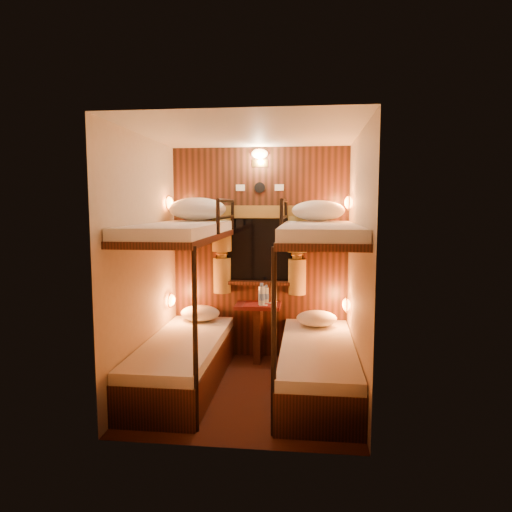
# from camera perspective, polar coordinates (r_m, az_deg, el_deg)

# --- Properties ---
(floor) EXTENTS (2.10, 2.10, 0.00)m
(floor) POSITION_cam_1_polar(r_m,az_deg,el_deg) (4.53, -0.95, -16.41)
(floor) COLOR #38160F
(floor) RESTS_ON ground
(ceiling) EXTENTS (2.10, 2.10, 0.00)m
(ceiling) POSITION_cam_1_polar(r_m,az_deg,el_deg) (4.23, -1.02, 15.18)
(ceiling) COLOR silver
(ceiling) RESTS_ON wall_back
(wall_back) EXTENTS (2.40, 0.00, 2.40)m
(wall_back) POSITION_cam_1_polar(r_m,az_deg,el_deg) (5.25, 0.50, 0.32)
(wall_back) COLOR #C6B293
(wall_back) RESTS_ON floor
(wall_front) EXTENTS (2.40, 0.00, 2.40)m
(wall_front) POSITION_cam_1_polar(r_m,az_deg,el_deg) (3.18, -3.43, -3.63)
(wall_front) COLOR #C6B293
(wall_front) RESTS_ON floor
(wall_left) EXTENTS (0.00, 2.40, 2.40)m
(wall_left) POSITION_cam_1_polar(r_m,az_deg,el_deg) (4.45, -13.85, -0.95)
(wall_left) COLOR #C6B293
(wall_left) RESTS_ON floor
(wall_right) EXTENTS (0.00, 2.40, 2.40)m
(wall_right) POSITION_cam_1_polar(r_m,az_deg,el_deg) (4.20, 12.67, -1.35)
(wall_right) COLOR #C6B293
(wall_right) RESTS_ON floor
(back_panel) EXTENTS (2.00, 0.03, 2.40)m
(back_panel) POSITION_cam_1_polar(r_m,az_deg,el_deg) (5.23, 0.48, 0.30)
(back_panel) COLOR black
(back_panel) RESTS_ON floor
(bunk_left) EXTENTS (0.72, 1.90, 1.82)m
(bunk_left) POSITION_cam_1_polar(r_m,az_deg,el_deg) (4.53, -9.10, -8.99)
(bunk_left) COLOR black
(bunk_left) RESTS_ON floor
(bunk_right) EXTENTS (0.72, 1.90, 1.82)m
(bunk_right) POSITION_cam_1_polar(r_m,az_deg,el_deg) (4.38, 7.71, -9.53)
(bunk_right) COLOR black
(bunk_right) RESTS_ON floor
(window) EXTENTS (1.00, 0.12, 0.79)m
(window) POSITION_cam_1_polar(r_m,az_deg,el_deg) (5.20, 0.45, 0.06)
(window) COLOR black
(window) RESTS_ON back_panel
(curtains) EXTENTS (1.10, 0.22, 1.00)m
(curtains) POSITION_cam_1_polar(r_m,az_deg,el_deg) (5.16, 0.41, 0.93)
(curtains) COLOR olive
(curtains) RESTS_ON back_panel
(back_fixtures) EXTENTS (0.54, 0.09, 0.48)m
(back_fixtures) POSITION_cam_1_polar(r_m,az_deg,el_deg) (5.19, 0.45, 11.82)
(back_fixtures) COLOR black
(back_fixtures) RESTS_ON back_panel
(reading_lamps) EXTENTS (2.00, 0.20, 1.25)m
(reading_lamps) POSITION_cam_1_polar(r_m,az_deg,el_deg) (4.90, 0.08, 0.36)
(reading_lamps) COLOR orange
(reading_lamps) RESTS_ON wall_left
(table) EXTENTS (0.50, 0.34, 0.66)m
(table) POSITION_cam_1_polar(r_m,az_deg,el_deg) (5.19, 0.26, -8.56)
(table) COLOR #551413
(table) RESTS_ON floor
(bottle_left) EXTENTS (0.07, 0.07, 0.25)m
(bottle_left) POSITION_cam_1_polar(r_m,az_deg,el_deg) (5.06, 0.70, -4.98)
(bottle_left) COLOR #99BFE5
(bottle_left) RESTS_ON table
(bottle_right) EXTENTS (0.06, 0.06, 0.21)m
(bottle_right) POSITION_cam_1_polar(r_m,az_deg,el_deg) (5.17, 1.28, -4.93)
(bottle_right) COLOR #99BFE5
(bottle_right) RESTS_ON table
(sachet_a) EXTENTS (0.09, 0.07, 0.01)m
(sachet_a) POSITION_cam_1_polar(r_m,az_deg,el_deg) (5.06, 0.96, -6.19)
(sachet_a) COLOR silver
(sachet_a) RESTS_ON table
(sachet_b) EXTENTS (0.08, 0.06, 0.01)m
(sachet_b) POSITION_cam_1_polar(r_m,az_deg,el_deg) (5.17, 1.92, -5.91)
(sachet_b) COLOR silver
(sachet_b) RESTS_ON table
(pillow_lower_left) EXTENTS (0.44, 0.32, 0.17)m
(pillow_lower_left) POSITION_cam_1_polar(r_m,az_deg,el_deg) (5.21, -6.99, -7.10)
(pillow_lower_left) COLOR silver
(pillow_lower_left) RESTS_ON bunk_left
(pillow_lower_right) EXTENTS (0.43, 0.31, 0.17)m
(pillow_lower_right) POSITION_cam_1_polar(r_m,az_deg,el_deg) (4.99, 7.58, -7.75)
(pillow_lower_right) COLOR silver
(pillow_lower_right) RESTS_ON bunk_right
(pillow_upper_left) EXTENTS (0.63, 0.45, 0.25)m
(pillow_upper_left) POSITION_cam_1_polar(r_m,az_deg,el_deg) (5.01, -7.34, 5.85)
(pillow_upper_left) COLOR silver
(pillow_upper_left) RESTS_ON bunk_left
(pillow_upper_right) EXTENTS (0.55, 0.39, 0.22)m
(pillow_upper_right) POSITION_cam_1_polar(r_m,az_deg,el_deg) (4.84, 7.78, 5.64)
(pillow_upper_right) COLOR silver
(pillow_upper_right) RESTS_ON bunk_right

